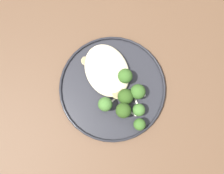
{
  "coord_description": "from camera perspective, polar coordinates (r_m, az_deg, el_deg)",
  "views": [
    {
      "loc": [
        -0.1,
        0.01,
        1.53
      ],
      "look_at": [
        0.0,
        -0.04,
        0.76
      ],
      "focal_mm": 46.56,
      "sensor_mm": 36.0,
      "label": 1
    }
  ],
  "objects": [
    {
      "name": "broccoli_floret_tall_stalk",
      "position": [
        0.76,
        2.6,
        2.16
      ],
      "size": [
        0.04,
        0.04,
        0.06
      ],
      "color": "#7A994C",
      "rests_on": "dinner_plate"
    },
    {
      "name": "seared_scallop_rear_pale",
      "position": [
        0.78,
        1.13,
        -1.09
      ],
      "size": [
        0.03,
        0.03,
        0.02
      ],
      "color": "#E5C689",
      "rests_on": "dinner_plate"
    },
    {
      "name": "broccoli_floret_left_leaning",
      "position": [
        0.75,
        -1.02,
        -3.26
      ],
      "size": [
        0.04,
        0.04,
        0.06
      ],
      "color": "#89A356",
      "rests_on": "dinner_plate"
    },
    {
      "name": "broccoli_floret_near_rim",
      "position": [
        0.76,
        5.12,
        -0.92
      ],
      "size": [
        0.04,
        0.04,
        0.05
      ],
      "color": "#89A356",
      "rests_on": "dinner_plate"
    },
    {
      "name": "wooden_dining_table",
      "position": [
        0.88,
        -2.09,
        -2.06
      ],
      "size": [
        1.4,
        1.0,
        0.74
      ],
      "color": "brown",
      "rests_on": "ground"
    },
    {
      "name": "broccoli_floret_split_head",
      "position": [
        0.74,
        2.25,
        -4.62
      ],
      "size": [
        0.04,
        0.04,
        0.06
      ],
      "color": "#89A356",
      "rests_on": "dinner_plate"
    },
    {
      "name": "seared_scallop_right_edge",
      "position": [
        0.79,
        -0.64,
        3.44
      ],
      "size": [
        0.03,
        0.03,
        0.02
      ],
      "color": "#DBB77A",
      "rests_on": "dinner_plate"
    },
    {
      "name": "broccoli_floret_rear_charred",
      "position": [
        0.76,
        2.67,
        -1.9
      ],
      "size": [
        0.04,
        0.04,
        0.05
      ],
      "color": "#89A356",
      "rests_on": "dinner_plate"
    },
    {
      "name": "ground",
      "position": [
        1.53,
        -1.2,
        -4.77
      ],
      "size": [
        6.0,
        6.0,
        0.0
      ],
      "primitive_type": "plane",
      "color": "#47423D"
    },
    {
      "name": "onion_sliver_long_sliver",
      "position": [
        0.78,
        -0.11,
        -2.92
      ],
      "size": [
        0.02,
        0.05,
        0.0
      ],
      "primitive_type": "cube",
      "rotation": [
        0.0,
        0.0,
        1.88
      ],
      "color": "silver",
      "rests_on": "dinner_plate"
    },
    {
      "name": "onion_sliver_short_strip",
      "position": [
        0.78,
        3.45,
        -4.87
      ],
      "size": [
        0.04,
        0.03,
        0.0
      ],
      "primitive_type": "cube",
      "rotation": [
        0.0,
        0.0,
        3.76
      ],
      "color": "silver",
      "rests_on": "dinner_plate"
    },
    {
      "name": "broccoli_floret_small_sprig",
      "position": [
        0.75,
        5.41,
        -7.33
      ],
      "size": [
        0.03,
        0.03,
        0.05
      ],
      "color": "#7A994C",
      "rests_on": "dinner_plate"
    },
    {
      "name": "seared_scallop_tilted_round",
      "position": [
        0.8,
        -3.27,
        6.59
      ],
      "size": [
        0.03,
        0.03,
        0.01
      ],
      "color": "beige",
      "rests_on": "dinner_plate"
    },
    {
      "name": "onion_sliver_curled_piece",
      "position": [
        0.79,
        5.3,
        -1.81
      ],
      "size": [
        0.02,
        0.04,
        0.0
      ],
      "primitive_type": "cube",
      "rotation": [
        0.0,
        0.0,
        4.4
      ],
      "color": "silver",
      "rests_on": "dinner_plate"
    },
    {
      "name": "seared_scallop_large_seared",
      "position": [
        0.78,
        0.34,
        2.32
      ],
      "size": [
        0.03,
        0.03,
        0.02
      ],
      "color": "beige",
      "rests_on": "dinner_plate"
    },
    {
      "name": "seared_scallop_front_small",
      "position": [
        0.8,
        -5.33,
        5.05
      ],
      "size": [
        0.02,
        0.02,
        0.01
      ],
      "color": "#E5C689",
      "rests_on": "dinner_plate"
    },
    {
      "name": "onion_sliver_pale_crescent",
      "position": [
        0.78,
        5.17,
        -3.81
      ],
      "size": [
        0.04,
        0.01,
        0.0
      ],
      "primitive_type": "cube",
      "rotation": [
        0.0,
        0.0,
        3.1
      ],
      "color": "silver",
      "rests_on": "dinner_plate"
    },
    {
      "name": "dinner_plate",
      "position": [
        0.79,
        0.0,
        -0.12
      ],
      "size": [
        0.29,
        0.29,
        0.02
      ],
      "color": "#232328",
      "rests_on": "wooden_dining_table"
    },
    {
      "name": "broccoli_floret_center_pile",
      "position": [
        0.76,
        5.28,
        -4.51
      ],
      "size": [
        0.03,
        0.03,
        0.05
      ],
      "color": "#89A356",
      "rests_on": "dinner_plate"
    },
    {
      "name": "noodle_bed",
      "position": [
        0.78,
        -1.01,
        3.28
      ],
      "size": [
        0.15,
        0.11,
        0.03
      ],
      "color": "beige",
      "rests_on": "dinner_plate"
    }
  ]
}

